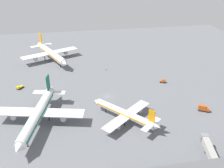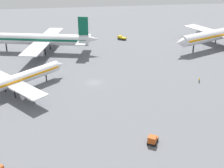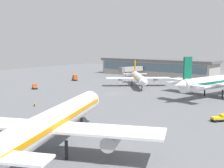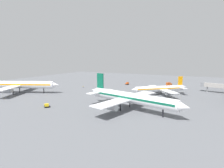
{
  "view_description": "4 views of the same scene",
  "coord_description": "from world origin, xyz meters",
  "px_view_note": "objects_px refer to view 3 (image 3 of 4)",
  "views": [
    {
      "loc": [
        -20.97,
        -128.36,
        73.53
      ],
      "look_at": [
        3.94,
        7.6,
        3.71
      ],
      "focal_mm": 41.47,
      "sensor_mm": 36.0,
      "label": 1
    },
    {
      "loc": [
        95.01,
        -7.24,
        43.94
      ],
      "look_at": [
        6.5,
        5.47,
        2.09
      ],
      "focal_mm": 47.32,
      "sensor_mm": 36.0,
      "label": 2
    },
    {
      "loc": [
        -78.05,
        102.11,
        21.12
      ],
      "look_at": [
        -8.14,
        11.28,
        6.06
      ],
      "focal_mm": 49.64,
      "sensor_mm": 36.0,
      "label": 3
    },
    {
      "loc": [
        -115.06,
        -50.83,
        24.87
      ],
      "look_at": [
        -6.6,
        4.3,
        6.88
      ],
      "focal_mm": 28.88,
      "sensor_mm": 36.0,
      "label": 4
    }
  ],
  "objects_px": {
    "baggage_tug": "(35,87)",
    "ground_crew_worker": "(34,104)",
    "airplane_distant": "(138,77)",
    "catering_truck": "(75,78)",
    "airplane_at_gate": "(53,122)",
    "airplane_taxiing": "(218,82)",
    "pushback_tractor": "(220,118)"
  },
  "relations": [
    {
      "from": "airplane_at_gate",
      "to": "ground_crew_worker",
      "type": "relative_size",
      "value": 30.96
    },
    {
      "from": "catering_truck",
      "to": "ground_crew_worker",
      "type": "xyz_separation_m",
      "value": [
        -41.35,
        61.59,
        -0.85
      ]
    },
    {
      "from": "airplane_distant",
      "to": "baggage_tug",
      "type": "bearing_deg",
      "value": -82.29
    },
    {
      "from": "airplane_at_gate",
      "to": "airplane_taxiing",
      "type": "xyz_separation_m",
      "value": [
        -3.62,
        -83.75,
        -0.07
      ]
    },
    {
      "from": "airplane_at_gate",
      "to": "baggage_tug",
      "type": "xyz_separation_m",
      "value": [
        70.93,
        -51.85,
        -4.89
      ]
    },
    {
      "from": "airplane_taxiing",
      "to": "airplane_distant",
      "type": "height_order",
      "value": "airplane_taxiing"
    },
    {
      "from": "airplane_distant",
      "to": "airplane_at_gate",
      "type": "bearing_deg",
      "value": -17.44
    },
    {
      "from": "airplane_taxiing",
      "to": "baggage_tug",
      "type": "bearing_deg",
      "value": 126.64
    },
    {
      "from": "airplane_distant",
      "to": "catering_truck",
      "type": "relative_size",
      "value": 5.75
    },
    {
      "from": "baggage_tug",
      "to": "ground_crew_worker",
      "type": "relative_size",
      "value": 2.24
    },
    {
      "from": "airplane_taxiing",
      "to": "catering_truck",
      "type": "xyz_separation_m",
      "value": [
        83.32,
        -3.71,
        -4.29
      ]
    },
    {
      "from": "airplane_taxiing",
      "to": "ground_crew_worker",
      "type": "height_order",
      "value": "airplane_taxiing"
    },
    {
      "from": "catering_truck",
      "to": "ground_crew_worker",
      "type": "relative_size",
      "value": 3.44
    },
    {
      "from": "airplane_at_gate",
      "to": "airplane_taxiing",
      "type": "bearing_deg",
      "value": -26.23
    },
    {
      "from": "catering_truck",
      "to": "ground_crew_worker",
      "type": "height_order",
      "value": "catering_truck"
    },
    {
      "from": "airplane_at_gate",
      "to": "airplane_distant",
      "type": "relative_size",
      "value": 1.56
    },
    {
      "from": "airplane_taxiing",
      "to": "airplane_distant",
      "type": "bearing_deg",
      "value": 96.19
    },
    {
      "from": "airplane_at_gate",
      "to": "airplane_taxiing",
      "type": "height_order",
      "value": "airplane_at_gate"
    },
    {
      "from": "ground_crew_worker",
      "to": "airplane_at_gate",
      "type": "bearing_deg",
      "value": 50.12
    },
    {
      "from": "airplane_distant",
      "to": "catering_truck",
      "type": "distance_m",
      "value": 42.39
    },
    {
      "from": "airplane_taxiing",
      "to": "pushback_tractor",
      "type": "distance_m",
      "value": 42.5
    },
    {
      "from": "airplane_distant",
      "to": "baggage_tug",
      "type": "xyz_separation_m",
      "value": [
        33.5,
        37.16,
        -3.28
      ]
    },
    {
      "from": "airplane_at_gate",
      "to": "catering_truck",
      "type": "height_order",
      "value": "airplane_at_gate"
    },
    {
      "from": "airplane_at_gate",
      "to": "ground_crew_worker",
      "type": "xyz_separation_m",
      "value": [
        38.35,
        -25.87,
        -5.2
      ]
    },
    {
      "from": "airplane_taxiing",
      "to": "catering_truck",
      "type": "height_order",
      "value": "airplane_taxiing"
    },
    {
      "from": "airplane_distant",
      "to": "ground_crew_worker",
      "type": "height_order",
      "value": "airplane_distant"
    },
    {
      "from": "baggage_tug",
      "to": "catering_truck",
      "type": "bearing_deg",
      "value": -45.21
    },
    {
      "from": "airplane_distant",
      "to": "airplane_taxiing",
      "type": "bearing_deg",
      "value": 42.46
    },
    {
      "from": "airplane_at_gate",
      "to": "baggage_tug",
      "type": "relative_size",
      "value": 13.83
    },
    {
      "from": "airplane_taxiing",
      "to": "airplane_distant",
      "type": "relative_size",
      "value": 1.62
    },
    {
      "from": "catering_truck",
      "to": "pushback_tractor",
      "type": "height_order",
      "value": "catering_truck"
    },
    {
      "from": "airplane_at_gate",
      "to": "pushback_tractor",
      "type": "distance_m",
      "value": 47.84
    }
  ]
}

